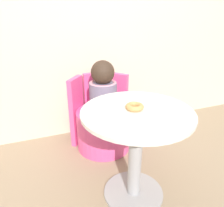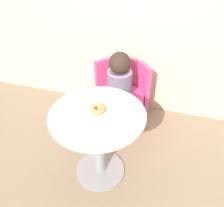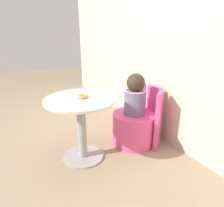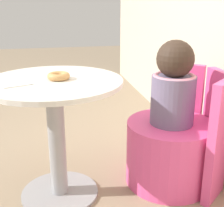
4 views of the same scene
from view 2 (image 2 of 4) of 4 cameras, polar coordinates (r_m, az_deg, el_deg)
The scene contains 8 objects.
ground_plane at distance 2.15m, azimuth -3.03°, elevation -17.37°, with size 12.00×12.00×0.00m, color gray.
back_wall at distance 2.40m, azimuth 5.41°, elevation 23.86°, with size 6.00×0.06×2.40m.
round_table at distance 1.79m, azimuth -3.56°, elevation -7.65°, with size 0.74×0.74×0.70m.
tub_chair at distance 2.47m, azimuth 1.75°, elevation -1.68°, with size 0.53×0.53×0.40m.
booth_backrest at distance 2.55m, azimuth 3.10°, elevation 4.02°, with size 0.63×0.23×0.70m.
child_figure at distance 2.22m, azimuth 1.96°, elevation 6.97°, with size 0.26×0.26×0.50m.
donut at distance 1.66m, azimuth -3.71°, elevation -1.37°, with size 0.12×0.12×0.04m.
paper_napkin at distance 1.50m, azimuth -4.97°, elevation -7.21°, with size 0.19×0.19×0.01m.
Camera 2 is at (0.45, -1.16, 1.75)m, focal length 35.00 mm.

